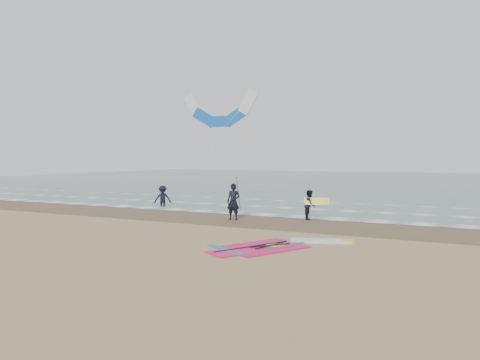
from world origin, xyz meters
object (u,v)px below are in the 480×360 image
at_px(person_standing, 233,202).
at_px(surf_kite, 220,113).
at_px(windsurf_rig, 280,245).
at_px(person_wading, 163,193).
at_px(person_walking, 310,205).

height_order(person_standing, surf_kite, surf_kite).
distance_m(windsurf_rig, surf_kite, 17.94).
height_order(person_standing, person_wading, person_standing).
distance_m(person_standing, person_walking, 4.14).
xyz_separation_m(person_wading, surf_kite, (2.08, 4.48, 5.84)).
relative_size(person_standing, surf_kite, 0.27).
bearing_deg(person_wading, windsurf_rig, -71.90).
distance_m(person_standing, surf_kite, 11.21).
relative_size(person_wading, surf_kite, 0.25).
bearing_deg(person_wading, person_standing, -61.37).
bearing_deg(person_standing, windsurf_rig, -54.54).
relative_size(windsurf_rig, person_standing, 2.56).
bearing_deg(surf_kite, person_walking, -35.73).
distance_m(windsurf_rig, person_standing, 7.13).
bearing_deg(person_standing, person_walking, 22.75).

